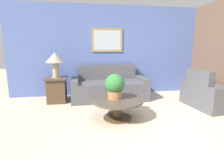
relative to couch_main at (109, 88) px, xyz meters
name	(u,v)px	position (x,y,z in m)	size (l,w,h in m)	color
ground_plane	(164,141)	(0.50, -2.36, -0.30)	(20.00, 20.00, 0.00)	#BCAD93
wall_back	(123,51)	(0.49, 0.53, 1.01)	(6.57, 0.09, 2.60)	#5166A8
couch_main	(109,88)	(0.00, 0.00, 0.00)	(2.02, 0.93, 0.90)	#4C4C51
armchair	(209,95)	(2.25, -1.09, 0.00)	(0.99, 1.16, 0.90)	#4C4C51
coffee_table	(117,104)	(-0.04, -1.40, -0.01)	(1.03, 1.03, 0.40)	#4C3823
side_table	(57,90)	(-1.38, -0.08, 0.03)	(0.54, 0.54, 0.65)	#4C3823
table_lamp	(55,59)	(-1.38, -0.08, 0.81)	(0.48, 0.48, 0.64)	tan
potted_plant_on_table	(115,86)	(-0.09, -1.36, 0.37)	(0.39, 0.39, 0.50)	#9E6B42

